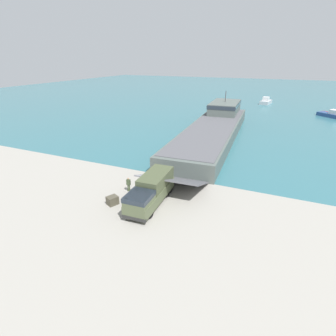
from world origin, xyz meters
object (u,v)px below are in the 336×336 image
at_px(moored_boat_c, 266,102).
at_px(landing_craft, 215,126).
at_px(soldier_on_ramp, 129,184).
at_px(moored_boat_b, 332,115).
at_px(moored_boat_a, 333,114).
at_px(military_truck, 151,190).
at_px(cargo_crate, 112,200).

bearing_deg(moored_boat_c, landing_craft, -88.25).
relative_size(soldier_on_ramp, moored_boat_b, 0.25).
xyz_separation_m(soldier_on_ramp, moored_boat_a, (26.72, 56.23, -0.37)).
bearing_deg(moored_boat_b, military_truck, -160.49).
bearing_deg(soldier_on_ramp, landing_craft, -11.14).
bearing_deg(moored_boat_c, military_truck, -84.86).
height_order(soldier_on_ramp, moored_boat_a, moored_boat_a).
bearing_deg(landing_craft, military_truck, -92.40).
distance_m(soldier_on_ramp, cargo_crate, 3.19).
relative_size(landing_craft, cargo_crate, 41.39).
relative_size(landing_craft, moored_boat_a, 6.44).
bearing_deg(moored_boat_a, moored_boat_c, 86.62).
bearing_deg(cargo_crate, landing_craft, 83.95).
xyz_separation_m(moored_boat_a, cargo_crate, (-26.78, -59.37, -0.17)).
bearing_deg(soldier_on_ramp, moored_boat_a, -29.94).
distance_m(military_truck, moored_boat_c, 72.22).
bearing_deg(moored_boat_b, soldier_on_ramp, -163.99).
height_order(military_truck, moored_boat_b, military_truck).
relative_size(landing_craft, soldier_on_ramp, 25.93).
xyz_separation_m(military_truck, moored_boat_a, (23.21, 57.54, -0.88)).
distance_m(moored_boat_c, cargo_crate, 74.40).
relative_size(moored_boat_a, moored_boat_b, 1.00).
bearing_deg(soldier_on_ramp, moored_boat_b, -30.16).
distance_m(landing_craft, cargo_crate, 30.31).
relative_size(military_truck, soldier_on_ramp, 4.70).
xyz_separation_m(moored_boat_a, moored_boat_b, (-0.18, -0.94, 0.03)).
bearing_deg(cargo_crate, military_truck, 27.15).
distance_m(military_truck, cargo_crate, 4.14).
relative_size(soldier_on_ramp, moored_boat_a, 0.25).
bearing_deg(moored_boat_c, soldier_on_ramp, -87.75).
xyz_separation_m(soldier_on_ramp, moored_boat_c, (9.23, 70.68, -0.22)).
relative_size(landing_craft, military_truck, 5.52).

